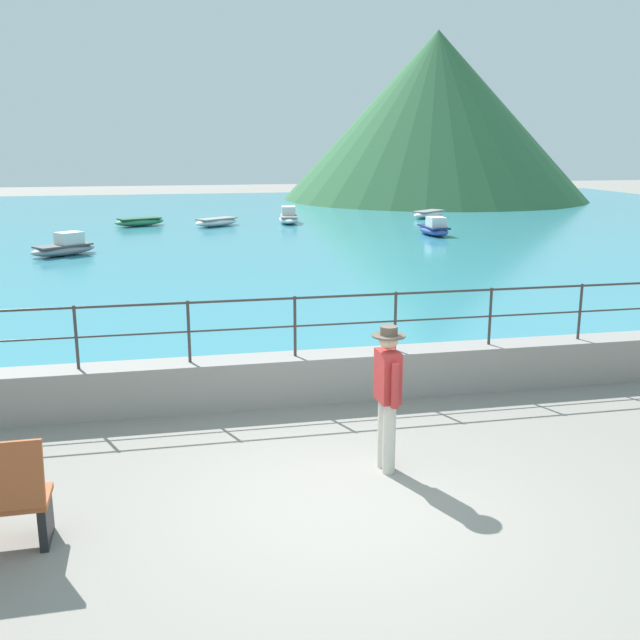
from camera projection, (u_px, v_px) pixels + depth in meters
ground_plane at (347, 500)px, 7.91m from camera, size 120.00×120.00×0.00m
promenade_wall at (295, 378)px, 10.87m from camera, size 20.00×0.56×0.70m
railing at (295, 315)px, 10.64m from camera, size 18.44×0.04×0.90m
lake_water at (208, 228)px, 32.47m from camera, size 64.00×44.32×0.06m
hill_main at (436, 117)px, 47.87m from camera, size 20.12×20.12×10.75m
person_walking at (387, 391)px, 8.42m from camera, size 0.38×0.57×1.75m
boat_0 at (429, 214)px, 36.60m from camera, size 2.38×2.10×0.36m
boat_1 at (65, 247)px, 24.51m from camera, size 2.38×2.10×0.76m
boat_3 at (139, 222)px, 33.07m from camera, size 2.47×1.74×0.36m
boat_4 at (434, 228)px, 29.81m from camera, size 0.91×2.31×0.76m
boat_5 at (289, 217)px, 34.22m from camera, size 1.20×2.40×0.76m
boat_6 at (217, 222)px, 32.99m from camera, size 2.40×2.06×0.36m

